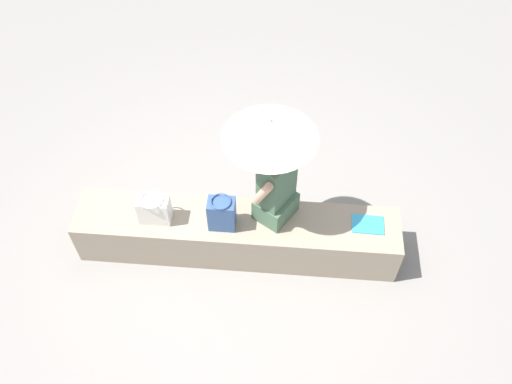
% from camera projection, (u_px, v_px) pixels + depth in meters
% --- Properties ---
extents(ground_plane, '(14.00, 14.00, 0.00)m').
position_uv_depth(ground_plane, '(238.00, 248.00, 5.11)').
color(ground_plane, gray).
extents(stone_bench, '(2.93, 0.51, 0.46)m').
position_uv_depth(stone_bench, '(237.00, 234.00, 4.93)').
color(stone_bench, gray).
rests_on(stone_bench, ground).
extents(person_seated, '(0.42, 0.50, 0.90)m').
position_uv_depth(person_seated, '(277.00, 186.00, 4.49)').
color(person_seated, '#47664C').
rests_on(person_seated, stone_bench).
extents(parasol, '(0.76, 0.76, 1.12)m').
position_uv_depth(parasol, '(270.00, 130.00, 4.03)').
color(parasol, '#B7B7BC').
rests_on(parasol, stone_bench).
extents(handbag_black, '(0.28, 0.21, 0.29)m').
position_uv_depth(handbag_black, '(154.00, 209.00, 4.64)').
color(handbag_black, silver).
rests_on(handbag_black, stone_bench).
extents(tote_bag_canvas, '(0.23, 0.18, 0.34)m').
position_uv_depth(tote_bag_canvas, '(222.00, 213.00, 4.58)').
color(tote_bag_canvas, '#335184').
rests_on(tote_bag_canvas, stone_bench).
extents(magazine, '(0.29, 0.21, 0.01)m').
position_uv_depth(magazine, '(368.00, 224.00, 4.70)').
color(magazine, '#339ED1').
rests_on(magazine, stone_bench).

